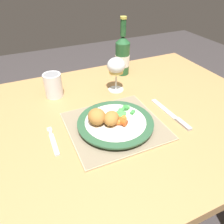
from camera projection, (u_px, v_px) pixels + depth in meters
name	position (u px, v px, depth m)	size (l,w,h in m)	color
ground_plane	(109.00, 223.00, 1.21)	(6.00, 6.00, 0.00)	#383333
dining_table	(108.00, 136.00, 0.84)	(1.25, 0.85, 0.74)	#AD7F4C
placemat	(116.00, 125.00, 0.74)	(0.31, 0.29, 0.01)	tan
dinner_plate	(115.00, 123.00, 0.73)	(0.25, 0.25, 0.02)	silver
breaded_croquettes	(103.00, 117.00, 0.70)	(0.12, 0.10, 0.05)	#A87033
green_beans_pile	(122.00, 112.00, 0.75)	(0.08, 0.06, 0.01)	#4CA84C
glazed_carrots	(119.00, 121.00, 0.70)	(0.06, 0.04, 0.02)	orange
fork	(54.00, 142.00, 0.67)	(0.02, 0.14, 0.01)	silver
table_knife	(173.00, 116.00, 0.78)	(0.02, 0.21, 0.01)	silver
wine_glass	(116.00, 67.00, 0.88)	(0.07, 0.07, 0.14)	silver
bottle	(122.00, 55.00, 1.03)	(0.07, 0.07, 0.26)	#23562D
drinking_cup	(53.00, 85.00, 0.87)	(0.07, 0.07, 0.10)	white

